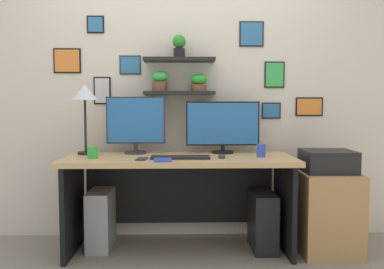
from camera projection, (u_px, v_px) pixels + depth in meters
ground_plane at (180, 251)px, 3.30m from camera, size 8.00×8.00×0.00m
back_wall_assembly at (179, 81)px, 3.63m from camera, size 4.40×0.24×2.70m
desk at (179, 181)px, 3.31m from camera, size 1.78×0.68×0.75m
monitor_left at (136, 124)px, 3.43m from camera, size 0.48×0.18×0.47m
monitor_right at (223, 126)px, 3.45m from camera, size 0.61×0.18×0.43m
keyboard at (180, 157)px, 3.12m from camera, size 0.44×0.14×0.02m
computer_mouse at (222, 156)px, 3.15m from camera, size 0.06×0.09×0.03m
desk_lamp at (85, 96)px, 3.35m from camera, size 0.21×0.21×0.57m
cell_phone at (142, 159)px, 3.06m from camera, size 0.08×0.15×0.01m
coffee_mug at (93, 152)px, 3.14m from camera, size 0.08×0.08×0.09m
pen_cup at (261, 151)px, 3.21m from camera, size 0.07×0.07×0.10m
scissors_tray at (163, 160)px, 2.96m from camera, size 0.13×0.10×0.02m
drawer_cabinet at (327, 212)px, 3.26m from camera, size 0.44×0.50×0.63m
printer at (328, 161)px, 3.23m from camera, size 0.38×0.34×0.17m
computer_tower_left at (101, 219)px, 3.37m from camera, size 0.18×0.40×0.47m
computer_tower_right at (263, 221)px, 3.32m from camera, size 0.18×0.40×0.46m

